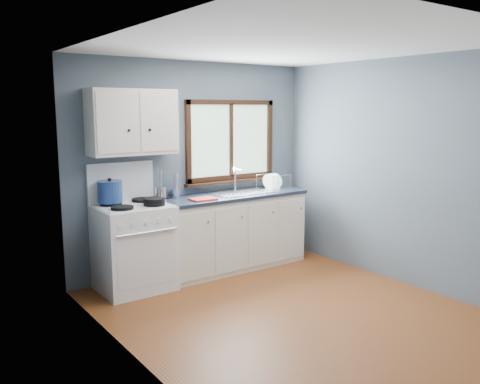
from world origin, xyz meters
TOP-DOWN VIEW (x-y plane):
  - floor at (0.00, 0.00)m, footprint 3.20×3.60m
  - ceiling at (0.00, 0.00)m, footprint 3.20×3.60m
  - wall_back at (0.00, 1.81)m, footprint 3.20×0.02m
  - wall_front at (0.00, -1.81)m, footprint 3.20×0.02m
  - wall_left at (-1.61, 0.00)m, footprint 0.02×3.60m
  - wall_right at (1.61, 0.00)m, footprint 0.02×3.60m
  - gas_range at (-0.95, 1.47)m, footprint 0.76×0.69m
  - base_cabinets at (0.36, 1.49)m, footprint 1.85×0.60m
  - countertop at (0.36, 1.49)m, footprint 1.89×0.64m
  - sink at (0.54, 1.49)m, footprint 0.84×0.46m
  - window at (0.54, 1.77)m, footprint 1.36×0.10m
  - upper_cabinets at (-0.85, 1.63)m, footprint 0.95×0.35m
  - skillet at (-0.76, 1.33)m, footprint 0.36×0.27m
  - stockpot at (-1.14, 1.60)m, footprint 0.30×0.30m
  - utensil_crock at (-0.55, 1.60)m, footprint 0.13×0.13m
  - thermos at (-0.33, 1.66)m, footprint 0.08×0.08m
  - soap_bottle at (-0.30, 1.66)m, footprint 0.09×0.09m
  - dish_towel at (-0.16, 1.33)m, footprint 0.29×0.21m
  - dish_rack at (1.01, 1.51)m, footprint 0.44×0.37m

SIDE VIEW (x-z plane):
  - floor at x=0.00m, z-range -0.02..0.00m
  - base_cabinets at x=0.36m, z-range -0.03..0.85m
  - gas_range at x=-0.95m, z-range -0.19..1.17m
  - sink at x=0.54m, z-range 0.64..1.08m
  - countertop at x=0.36m, z-range 0.88..0.92m
  - dish_towel at x=-0.16m, z-range 0.92..0.94m
  - dish_rack at x=1.01m, z-range 0.87..1.07m
  - skillet at x=-0.76m, z-range 0.96..1.01m
  - utensil_crock at x=-0.55m, z-range 0.81..1.19m
  - soap_bottle at x=-0.30m, z-range 0.92..1.14m
  - thermos at x=-0.33m, z-range 0.92..1.20m
  - stockpot at x=-1.14m, z-range 0.95..1.21m
  - wall_back at x=0.00m, z-range 0.00..2.50m
  - wall_front at x=0.00m, z-range 0.00..2.50m
  - wall_left at x=-1.61m, z-range 0.00..2.50m
  - wall_right at x=1.61m, z-range 0.00..2.50m
  - window at x=0.54m, z-range 0.96..1.99m
  - upper_cabinets at x=-0.85m, z-range 1.45..2.15m
  - ceiling at x=0.00m, z-range 2.50..2.52m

